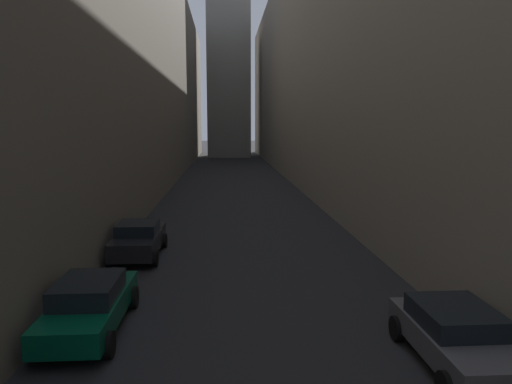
# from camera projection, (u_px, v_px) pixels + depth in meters

# --- Properties ---
(ground_plane) EXTENTS (264.00, 264.00, 0.00)m
(ground_plane) POSITION_uv_depth(u_px,v_px,m) (234.00, 187.00, 41.81)
(ground_plane) COLOR #232326
(building_block_left) EXTENTS (11.54, 108.00, 21.74)m
(building_block_left) POSITION_uv_depth(u_px,v_px,m) (105.00, 64.00, 41.53)
(building_block_left) COLOR #756B5B
(building_block_left) RESTS_ON ground
(building_block_right) EXTENTS (10.85, 108.00, 22.94)m
(building_block_right) POSITION_uv_depth(u_px,v_px,m) (352.00, 59.00, 42.91)
(building_block_right) COLOR gray
(building_block_right) RESTS_ON ground
(parked_car_left_third) EXTENTS (1.88, 4.51, 1.44)m
(parked_car_left_third) POSITION_uv_depth(u_px,v_px,m) (90.00, 304.00, 12.37)
(parked_car_left_third) COLOR #05472D
(parked_car_left_third) RESTS_ON ground
(parked_car_left_far) EXTENTS (1.94, 4.23, 1.47)m
(parked_car_left_far) POSITION_uv_depth(u_px,v_px,m) (139.00, 239.00, 19.42)
(parked_car_left_far) COLOR black
(parked_car_left_far) RESTS_ON ground
(parked_car_right_third) EXTENTS (1.99, 3.96, 1.35)m
(parked_car_right_third) POSITION_uv_depth(u_px,v_px,m) (457.00, 335.00, 10.61)
(parked_car_right_third) COLOR #4C4C51
(parked_car_right_third) RESTS_ON ground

